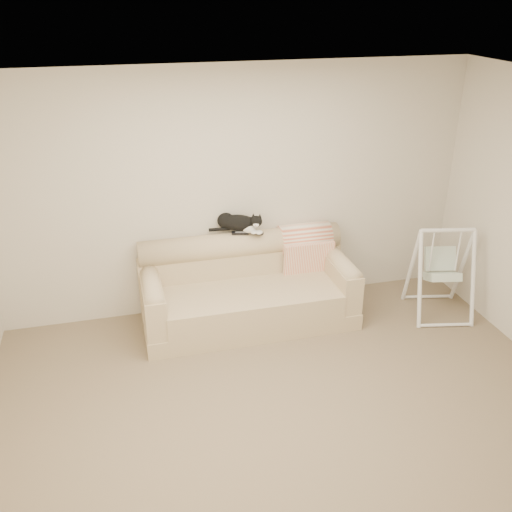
{
  "coord_description": "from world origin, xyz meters",
  "views": [
    {
      "loc": [
        -1.22,
        -3.51,
        3.24
      ],
      "look_at": [
        0.02,
        1.27,
        0.9
      ],
      "focal_mm": 40.0,
      "sensor_mm": 36.0,
      "label": 1
    }
  ],
  "objects_px": {
    "remote_b": "(255,232)",
    "tuxedo_cat": "(238,223)",
    "sofa": "(247,289)",
    "remote_a": "(240,233)",
    "baby_swing": "(442,271)"
  },
  "relations": [
    {
      "from": "remote_b",
      "to": "tuxedo_cat",
      "type": "bearing_deg",
      "value": 156.94
    },
    {
      "from": "tuxedo_cat",
      "to": "baby_swing",
      "type": "distance_m",
      "value": 2.22
    },
    {
      "from": "sofa",
      "to": "remote_a",
      "type": "xyz_separation_m",
      "value": [
        -0.01,
        0.22,
        0.56
      ]
    },
    {
      "from": "remote_b",
      "to": "remote_a",
      "type": "bearing_deg",
      "value": 172.31
    },
    {
      "from": "sofa",
      "to": "baby_swing",
      "type": "relative_size",
      "value": 2.2
    },
    {
      "from": "remote_a",
      "to": "tuxedo_cat",
      "type": "height_order",
      "value": "tuxedo_cat"
    },
    {
      "from": "tuxedo_cat",
      "to": "sofa",
      "type": "bearing_deg",
      "value": -85.28
    },
    {
      "from": "remote_b",
      "to": "tuxedo_cat",
      "type": "height_order",
      "value": "tuxedo_cat"
    },
    {
      "from": "tuxedo_cat",
      "to": "baby_swing",
      "type": "height_order",
      "value": "tuxedo_cat"
    },
    {
      "from": "remote_a",
      "to": "tuxedo_cat",
      "type": "xyz_separation_m",
      "value": [
        -0.01,
        0.05,
        0.1
      ]
    },
    {
      "from": "sofa",
      "to": "remote_b",
      "type": "bearing_deg",
      "value": 53.95
    },
    {
      "from": "remote_a",
      "to": "baby_swing",
      "type": "relative_size",
      "value": 0.19
    },
    {
      "from": "remote_a",
      "to": "remote_b",
      "type": "distance_m",
      "value": 0.16
    },
    {
      "from": "sofa",
      "to": "tuxedo_cat",
      "type": "distance_m",
      "value": 0.71
    },
    {
      "from": "remote_b",
      "to": "baby_swing",
      "type": "bearing_deg",
      "value": -17.2
    }
  ]
}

